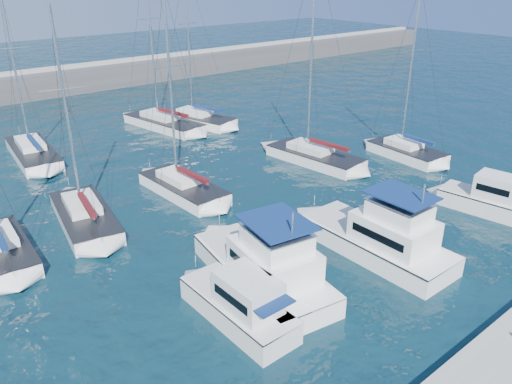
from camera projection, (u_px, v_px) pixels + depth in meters
ground at (329, 250)px, 29.91m from camera, size 220.00×220.00×0.00m
breakwater at (40, 87)px, 66.08m from camera, size 160.00×6.00×4.45m
motor_yacht_port_outer at (241, 306)px, 23.45m from camera, size 2.42×6.50×3.20m
motor_yacht_port_inner at (267, 268)px, 26.05m from camera, size 5.25×9.76×4.69m
motor_yacht_stbd_inner at (382, 239)px, 28.87m from camera, size 3.61×9.34×4.69m
motor_yacht_stbd_outer at (487, 199)px, 34.27m from camera, size 3.17×5.99×3.20m
sailboat_mid_a at (0, 250)px, 28.86m from camera, size 3.50×7.25×14.17m
sailboat_mid_b at (85, 216)px, 32.83m from camera, size 4.40×8.68×14.01m
sailboat_mid_c at (183, 187)px, 37.13m from camera, size 3.29×8.05×14.92m
sailboat_mid_d at (314, 156)px, 43.23m from camera, size 4.09×8.98×17.49m
sailboat_mid_e at (406, 152)px, 44.37m from camera, size 3.54×7.03×14.71m
sailboat_back_a at (33, 153)px, 44.17m from camera, size 4.01×9.75×15.04m
sailboat_back_b at (164, 123)px, 52.62m from camera, size 4.79×10.19×17.58m
sailboat_back_c at (198, 119)px, 53.93m from camera, size 5.14×8.91×16.65m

